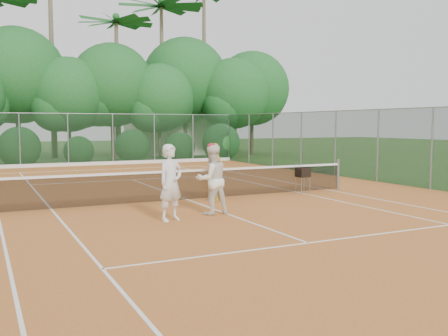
{
  "coord_description": "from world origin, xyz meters",
  "views": [
    {
      "loc": [
        -5.85,
        -14.48,
        2.39
      ],
      "look_at": [
        0.68,
        -1.2,
        1.1
      ],
      "focal_mm": 40.0,
      "sensor_mm": 36.0,
      "label": 1
    }
  ],
  "objects_px": {
    "player_center_grp": "(212,179)",
    "player_yellow": "(215,172)",
    "ball_hopper": "(303,173)",
    "player_white": "(171,183)"
  },
  "relations": [
    {
      "from": "player_yellow",
      "to": "ball_hopper",
      "type": "bearing_deg",
      "value": 121.27
    },
    {
      "from": "player_white",
      "to": "ball_hopper",
      "type": "xyz_separation_m",
      "value": [
        5.82,
        2.68,
        -0.24
      ]
    },
    {
      "from": "player_white",
      "to": "ball_hopper",
      "type": "distance_m",
      "value": 6.42
    },
    {
      "from": "player_white",
      "to": "ball_hopper",
      "type": "height_order",
      "value": "player_white"
    },
    {
      "from": "ball_hopper",
      "to": "player_center_grp",
      "type": "bearing_deg",
      "value": -160.65
    },
    {
      "from": "player_white",
      "to": "player_yellow",
      "type": "distance_m",
      "value": 3.42
    },
    {
      "from": "player_white",
      "to": "player_center_grp",
      "type": "height_order",
      "value": "player_white"
    },
    {
      "from": "player_yellow",
      "to": "ball_hopper",
      "type": "distance_m",
      "value": 3.48
    },
    {
      "from": "player_yellow",
      "to": "ball_hopper",
      "type": "height_order",
      "value": "player_yellow"
    },
    {
      "from": "player_center_grp",
      "to": "player_yellow",
      "type": "relative_size",
      "value": 1.05
    }
  ]
}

